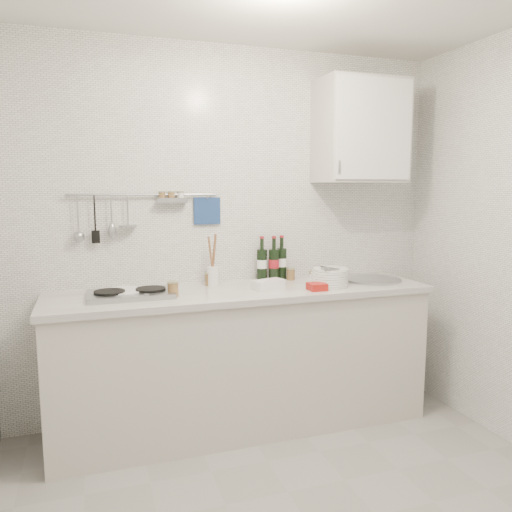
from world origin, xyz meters
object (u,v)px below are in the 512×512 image
(utensil_crock, at_px, (213,273))
(plate_stack_hob, at_px, (123,293))
(wall_cabinet, at_px, (361,132))
(wine_bottles, at_px, (273,258))
(plate_stack_sink, at_px, (328,277))

(utensil_crock, bearing_deg, plate_stack_hob, -166.50)
(wall_cabinet, bearing_deg, utensil_crock, 176.50)
(wall_cabinet, bearing_deg, wine_bottles, 170.12)
(plate_stack_hob, relative_size, utensil_crock, 0.79)
(plate_stack_hob, height_order, utensil_crock, utensil_crock)
(wall_cabinet, relative_size, wine_bottles, 2.26)
(wall_cabinet, height_order, wine_bottles, wall_cabinet)
(wall_cabinet, distance_m, plate_stack_sink, 1.05)
(wine_bottles, bearing_deg, wall_cabinet, -9.88)
(wine_bottles, height_order, utensil_crock, utensil_crock)
(plate_stack_hob, bearing_deg, wall_cabinet, 2.72)
(utensil_crock, bearing_deg, plate_stack_sink, -19.23)
(plate_stack_sink, xyz_separation_m, utensil_crock, (-0.73, 0.25, 0.03))
(plate_stack_hob, bearing_deg, wine_bottles, 10.13)
(wine_bottles, distance_m, utensil_crock, 0.45)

